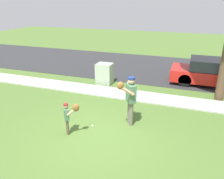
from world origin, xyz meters
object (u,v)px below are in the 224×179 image
person_adult (130,96)px  person_child (69,114)px  utility_cabinet (105,74)px  baseball (93,126)px  parked_hatchback_red (211,72)px

person_adult → person_child: (-1.66, -1.25, -0.37)m
utility_cabinet → baseball: bearing=-73.9°
person_child → parked_hatchback_red: 8.04m
utility_cabinet → parked_hatchback_red: parked_hatchback_red is taller
baseball → parked_hatchback_red: 7.24m
person_adult → person_child: size_ratio=1.57×
baseball → parked_hatchback_red: parked_hatchback_red is taller
person_adult → baseball: (-1.14, -0.60, -1.06)m
person_child → baseball: person_child is taller
person_adult → utility_cabinet: person_adult is taller
utility_cabinet → person_child: bearing=-81.6°
baseball → parked_hatchback_red: bearing=56.4°
utility_cabinet → parked_hatchback_red: (5.24, 1.69, 0.12)m
person_adult → utility_cabinet: (-2.39, 3.72, -0.56)m
person_child → baseball: size_ratio=15.08×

